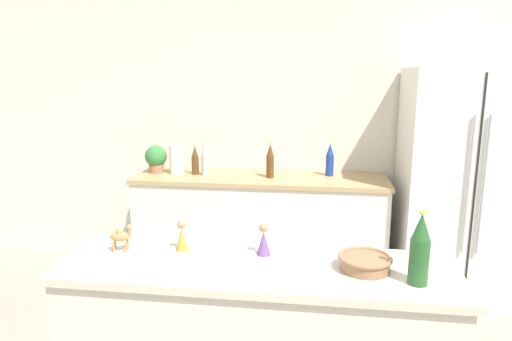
{
  "coord_description": "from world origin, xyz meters",
  "views": [
    {
      "loc": [
        0.19,
        -1.28,
        1.74
      ],
      "look_at": [
        -0.19,
        1.45,
        1.15
      ],
      "focal_mm": 32.0,
      "sensor_mm": 36.0,
      "label": 1
    }
  ],
  "objects_px": {
    "paper_towel_roll": "(176,159)",
    "back_bottle_3": "(195,160)",
    "potted_plant": "(156,158)",
    "camel_figurine": "(121,236)",
    "wise_man_figurine_blue": "(182,237)",
    "wise_man_figurine_crimson": "(264,241)",
    "refrigerator": "(459,185)",
    "back_bottle_0": "(270,161)",
    "fruit_bowl": "(365,262)",
    "back_bottle_2": "(330,160)",
    "back_bottle_1": "(205,160)",
    "wine_bottle": "(420,250)"
  },
  "relations": [
    {
      "from": "paper_towel_roll",
      "to": "back_bottle_3",
      "type": "distance_m",
      "value": 0.16
    },
    {
      "from": "potted_plant",
      "to": "camel_figurine",
      "type": "height_order",
      "value": "potted_plant"
    },
    {
      "from": "paper_towel_roll",
      "to": "wise_man_figurine_blue",
      "type": "height_order",
      "value": "paper_towel_roll"
    },
    {
      "from": "camel_figurine",
      "to": "wise_man_figurine_crimson",
      "type": "height_order",
      "value": "wise_man_figurine_crimson"
    },
    {
      "from": "refrigerator",
      "to": "back_bottle_0",
      "type": "bearing_deg",
      "value": 179.23
    },
    {
      "from": "paper_towel_roll",
      "to": "fruit_bowl",
      "type": "height_order",
      "value": "paper_towel_roll"
    },
    {
      "from": "fruit_bowl",
      "to": "camel_figurine",
      "type": "relative_size",
      "value": 1.73
    },
    {
      "from": "potted_plant",
      "to": "back_bottle_2",
      "type": "bearing_deg",
      "value": 2.77
    },
    {
      "from": "back_bottle_0",
      "to": "back_bottle_2",
      "type": "xyz_separation_m",
      "value": [
        0.48,
        0.14,
        -0.01
      ]
    },
    {
      "from": "refrigerator",
      "to": "back_bottle_1",
      "type": "distance_m",
      "value": 2.03
    },
    {
      "from": "camel_figurine",
      "to": "wise_man_figurine_crimson",
      "type": "relative_size",
      "value": 0.88
    },
    {
      "from": "back_bottle_2",
      "to": "fruit_bowl",
      "type": "bearing_deg",
      "value": -86.86
    },
    {
      "from": "paper_towel_roll",
      "to": "wise_man_figurine_crimson",
      "type": "distance_m",
      "value": 2.0
    },
    {
      "from": "potted_plant",
      "to": "back_bottle_2",
      "type": "relative_size",
      "value": 0.84
    },
    {
      "from": "paper_towel_roll",
      "to": "camel_figurine",
      "type": "relative_size",
      "value": 1.95
    },
    {
      "from": "paper_towel_roll",
      "to": "fruit_bowl",
      "type": "bearing_deg",
      "value": -53.05
    },
    {
      "from": "back_bottle_1",
      "to": "back_bottle_2",
      "type": "distance_m",
      "value": 1.04
    },
    {
      "from": "wine_bottle",
      "to": "wise_man_figurine_crimson",
      "type": "distance_m",
      "value": 0.66
    },
    {
      "from": "wine_bottle",
      "to": "back_bottle_0",
      "type": "bearing_deg",
      "value": 112.15
    },
    {
      "from": "wise_man_figurine_crimson",
      "to": "refrigerator",
      "type": "bearing_deg",
      "value": 52.09
    },
    {
      "from": "refrigerator",
      "to": "camel_figurine",
      "type": "distance_m",
      "value": 2.63
    },
    {
      "from": "wise_man_figurine_blue",
      "to": "wine_bottle",
      "type": "bearing_deg",
      "value": -11.69
    },
    {
      "from": "paper_towel_roll",
      "to": "back_bottle_1",
      "type": "distance_m",
      "value": 0.26
    },
    {
      "from": "back_bottle_1",
      "to": "camel_figurine",
      "type": "relative_size",
      "value": 2.13
    },
    {
      "from": "potted_plant",
      "to": "back_bottle_2",
      "type": "height_order",
      "value": "back_bottle_2"
    },
    {
      "from": "paper_towel_roll",
      "to": "back_bottle_0",
      "type": "distance_m",
      "value": 0.81
    },
    {
      "from": "camel_figurine",
      "to": "wise_man_figurine_blue",
      "type": "height_order",
      "value": "wise_man_figurine_blue"
    },
    {
      "from": "back_bottle_0",
      "to": "wise_man_figurine_crimson",
      "type": "xyz_separation_m",
      "value": [
        0.16,
        -1.71,
        -0.03
      ]
    },
    {
      "from": "refrigerator",
      "to": "back_bottle_3",
      "type": "distance_m",
      "value": 2.12
    },
    {
      "from": "back_bottle_2",
      "to": "wine_bottle",
      "type": "height_order",
      "value": "wine_bottle"
    },
    {
      "from": "potted_plant",
      "to": "wise_man_figurine_crimson",
      "type": "distance_m",
      "value": 2.12
    },
    {
      "from": "paper_towel_roll",
      "to": "refrigerator",
      "type": "bearing_deg",
      "value": -1.49
    },
    {
      "from": "fruit_bowl",
      "to": "wise_man_figurine_blue",
      "type": "height_order",
      "value": "wise_man_figurine_blue"
    },
    {
      "from": "refrigerator",
      "to": "fruit_bowl",
      "type": "distance_m",
      "value": 2.0
    },
    {
      "from": "paper_towel_roll",
      "to": "wine_bottle",
      "type": "height_order",
      "value": "wine_bottle"
    },
    {
      "from": "back_bottle_0",
      "to": "wise_man_figurine_crimson",
      "type": "relative_size",
      "value": 1.96
    },
    {
      "from": "paper_towel_roll",
      "to": "wine_bottle",
      "type": "bearing_deg",
      "value": -50.99
    },
    {
      "from": "back_bottle_1",
      "to": "wise_man_figurine_blue",
      "type": "bearing_deg",
      "value": -79.29
    },
    {
      "from": "back_bottle_2",
      "to": "wine_bottle",
      "type": "bearing_deg",
      "value": -81.76
    },
    {
      "from": "wise_man_figurine_blue",
      "to": "paper_towel_roll",
      "type": "bearing_deg",
      "value": 108.39
    },
    {
      "from": "back_bottle_1",
      "to": "fruit_bowl",
      "type": "xyz_separation_m",
      "value": [
        1.14,
        -1.83,
        -0.06
      ]
    },
    {
      "from": "wine_bottle",
      "to": "wise_man_figurine_blue",
      "type": "xyz_separation_m",
      "value": [
        -1.0,
        0.21,
        -0.08
      ]
    },
    {
      "from": "paper_towel_roll",
      "to": "fruit_bowl",
      "type": "xyz_separation_m",
      "value": [
        1.4,
        -1.86,
        -0.05
      ]
    },
    {
      "from": "back_bottle_3",
      "to": "camel_figurine",
      "type": "relative_size",
      "value": 1.92
    },
    {
      "from": "refrigerator",
      "to": "back_bottle_1",
      "type": "bearing_deg",
      "value": 178.98
    },
    {
      "from": "back_bottle_0",
      "to": "wise_man_figurine_blue",
      "type": "relative_size",
      "value": 2.02
    },
    {
      "from": "back_bottle_0",
      "to": "fruit_bowl",
      "type": "bearing_deg",
      "value": -71.98
    },
    {
      "from": "back_bottle_2",
      "to": "wine_bottle",
      "type": "relative_size",
      "value": 0.95
    },
    {
      "from": "back_bottle_1",
      "to": "back_bottle_3",
      "type": "distance_m",
      "value": 0.1
    },
    {
      "from": "fruit_bowl",
      "to": "back_bottle_1",
      "type": "bearing_deg",
      "value": 121.89
    }
  ]
}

